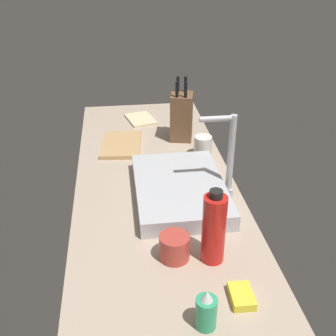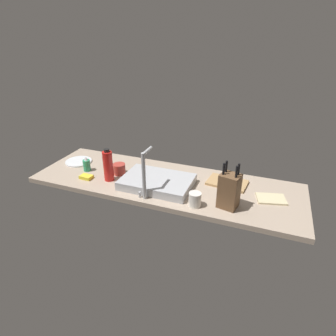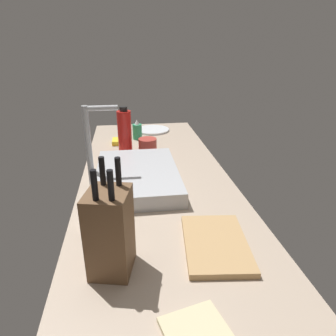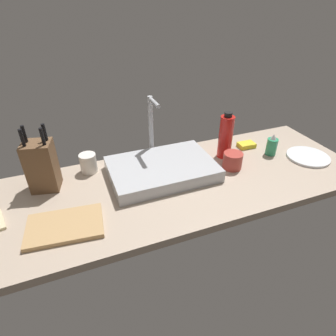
{
  "view_description": "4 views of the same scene",
  "coord_description": "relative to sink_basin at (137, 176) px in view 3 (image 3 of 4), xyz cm",
  "views": [
    {
      "loc": [
        133.08,
        -13.37,
        88.56
      ],
      "look_at": [
        -4.01,
        4.4,
        11.95
      ],
      "focal_mm": 45.07,
      "sensor_mm": 36.0,
      "label": 1
    },
    {
      "loc": [
        -64.86,
        164.39,
        100.24
      ],
      "look_at": [
        -1.12,
        -3.29,
        12.68
      ],
      "focal_mm": 30.08,
      "sensor_mm": 36.0,
      "label": 2
    },
    {
      "loc": [
        -111.77,
        11.04,
        57.9
      ],
      "look_at": [
        -3.39,
        -3.86,
        11.79
      ],
      "focal_mm": 33.0,
      "sensor_mm": 36.0,
      "label": 3
    },
    {
      "loc": [
        -34.44,
        -95.17,
        77.16
      ],
      "look_at": [
        2.71,
        0.29,
        11.49
      ],
      "focal_mm": 30.1,
      "sensor_mm": 36.0,
      "label": 4
    }
  ],
  "objects": [
    {
      "name": "countertop_slab",
      "position": [
        -2.69,
        -7.83,
        -4.69
      ],
      "size": [
        190.78,
        61.99,
        3.5
      ],
      "primitive_type": "cube",
      "color": "tan",
      "rests_on": "ground"
    },
    {
      "name": "knife_block",
      "position": [
        -50.25,
        8.57,
        8.3
      ],
      "size": [
        13.31,
        12.18,
        28.93
      ],
      "rotation": [
        0.0,
        0.0,
        -0.22
      ],
      "color": "brown",
      "rests_on": "countertop_slab"
    },
    {
      "name": "dish_sponge",
      "position": [
        52.39,
        8.56,
        -1.74
      ],
      "size": [
        9.2,
        6.31,
        2.4
      ],
      "primitive_type": "cube",
      "rotation": [
        0.0,
        0.0,
        -0.03
      ],
      "color": "yellow",
      "rests_on": "countertop_slab"
    },
    {
      "name": "ceramic_cup",
      "position": [
        33.57,
        -6.76,
        1.02
      ],
      "size": [
        9.19,
        9.19,
        7.92
      ],
      "primitive_type": "cylinder",
      "color": "#B23D33",
      "rests_on": "countertop_slab"
    },
    {
      "name": "cutting_board",
      "position": [
        -44.94,
        -19.95,
        -2.04
      ],
      "size": [
        28.57,
        20.23,
        1.8
      ],
      "primitive_type": "cube",
      "rotation": [
        0.0,
        0.0,
        -0.11
      ],
      "color": "tan",
      "rests_on": "countertop_slab"
    },
    {
      "name": "dinner_plate",
      "position": [
        75.19,
        -12.86,
        -2.34
      ],
      "size": [
        21.04,
        21.04,
        1.2
      ],
      "primitive_type": "cylinder",
      "color": "white",
      "rests_on": "countertop_slab"
    },
    {
      "name": "water_bottle",
      "position": [
        35.53,
        4.4,
        8.32
      ],
      "size": [
        6.93,
        6.93,
        24.0
      ],
      "color": "red",
      "rests_on": "countertop_slab"
    },
    {
      "name": "faucet",
      "position": [
        1.19,
        16.96,
        15.26
      ],
      "size": [
        5.5,
        13.21,
        31.66
      ],
      "color": "#B7BABF",
      "rests_on": "countertop_slab"
    },
    {
      "name": "coffee_mug",
      "position": [
        -31.24,
        15.03,
        1.59
      ],
      "size": [
        7.72,
        7.72,
        9.06
      ],
      "primitive_type": "cylinder",
      "color": "silver",
      "rests_on": "countertop_slab"
    },
    {
      "name": "soap_bottle",
      "position": [
        59.51,
        -2.67,
        1.92
      ],
      "size": [
        5.45,
        5.45,
        11.5
      ],
      "color": "#2D9966",
      "rests_on": "countertop_slab"
    },
    {
      "name": "sink_basin",
      "position": [
        0.0,
        0.0,
        0.0
      ],
      "size": [
        47.89,
        32.29,
        5.88
      ],
      "primitive_type": "cube",
      "color": "#B7BABF",
      "rests_on": "countertop_slab"
    }
  ]
}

